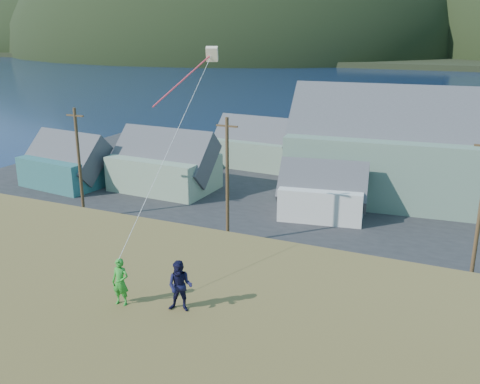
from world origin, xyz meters
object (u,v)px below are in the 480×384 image
object	(u,v)px
wharf	(335,138)
shed_white	(323,191)
kite_flyer_green	(120,282)
kite_flyer_navy	(180,286)
shed_teal	(66,162)
shed_palegreen_far	(259,144)
shed_palegreen_near	(164,163)

from	to	relation	value
wharf	shed_white	xyz separation A→B (m)	(6.57, -29.94, 1.75)
shed_white	kite_flyer_green	distance (m)	29.79
wharf	kite_flyer_navy	xyz separation A→B (m)	(10.17, -58.72, 7.53)
shed_teal	kite_flyer_navy	distance (m)	40.16
shed_palegreen_far	kite_flyer_green	distance (m)	44.58
wharf	shed_palegreen_far	xyz separation A→B (m)	(-4.43, -16.75, 2.12)
wharf	kite_flyer_green	xyz separation A→B (m)	(8.37, -59.12, 7.48)
shed_teal	shed_palegreen_near	size ratio (longest dim) A/B	0.87
shed_palegreen_near	kite_flyer_navy	bearing A→B (deg)	-54.91
shed_teal	kite_flyer_green	size ratio (longest dim) A/B	6.01
kite_flyer_navy	kite_flyer_green	bearing A→B (deg)	178.66
wharf	kite_flyer_navy	world-z (taller)	kite_flyer_navy
shed_palegreen_near	kite_flyer_green	world-z (taller)	kite_flyer_green
kite_flyer_green	shed_palegreen_near	bearing A→B (deg)	113.88
shed_white	shed_palegreen_far	bearing A→B (deg)	120.42
wharf	kite_flyer_green	world-z (taller)	kite_flyer_green
wharf	shed_palegreen_near	bearing A→B (deg)	-107.79
kite_flyer_green	shed_white	bearing A→B (deg)	87.28
shed_palegreen_near	shed_white	xyz separation A→B (m)	(15.80, -1.15, -0.48)
kite_flyer_navy	shed_teal	bearing A→B (deg)	122.79
shed_palegreen_far	shed_teal	bearing A→B (deg)	-130.47
shed_teal	shed_white	xyz separation A→B (m)	(25.33, 1.48, -0.21)
shed_palegreen_far	wharf	bearing A→B (deg)	79.04
shed_white	kite_flyer_navy	distance (m)	29.57
kite_flyer_green	kite_flyer_navy	bearing A→B (deg)	6.28
shed_palegreen_near	shed_palegreen_far	world-z (taller)	shed_palegreen_near
shed_teal	kite_flyer_green	distance (m)	39.16
shed_palegreen_far	shed_white	bearing A→B (deg)	-46.32
wharf	shed_white	distance (m)	30.70
shed_white	kite_flyer_navy	bearing A→B (deg)	-92.27
shed_palegreen_near	kite_flyer_green	distance (m)	35.46
wharf	kite_flyer_navy	bearing A→B (deg)	-80.18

